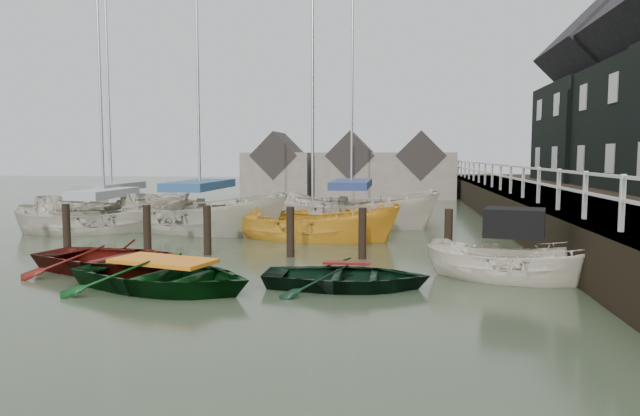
# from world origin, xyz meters

# --- Properties ---
(ground) EXTENTS (120.00, 120.00, 0.00)m
(ground) POSITION_xyz_m (0.00, 0.00, 0.00)
(ground) COLOR #2C3723
(ground) RESTS_ON ground
(pier) EXTENTS (3.04, 32.00, 2.70)m
(pier) POSITION_xyz_m (9.48, 10.00, 0.71)
(pier) COLOR black
(pier) RESTS_ON ground
(mooring_pilings) EXTENTS (13.72, 0.22, 1.80)m
(mooring_pilings) POSITION_xyz_m (-1.11, 3.00, 0.50)
(mooring_pilings) COLOR black
(mooring_pilings) RESTS_ON ground
(far_sheds) EXTENTS (14.00, 4.08, 4.39)m
(far_sheds) POSITION_xyz_m (0.83, 26.00, 1.86)
(far_sheds) COLOR #665B51
(far_sheds) RESTS_ON ground
(rowboat_red) EXTENTS (4.98, 4.05, 0.90)m
(rowboat_red) POSITION_xyz_m (-2.52, 0.32, 0.00)
(rowboat_red) COLOR #50100B
(rowboat_red) RESTS_ON ground
(rowboat_green) EXTENTS (4.83, 4.01, 0.86)m
(rowboat_green) POSITION_xyz_m (-0.72, -1.18, 0.00)
(rowboat_green) COLOR black
(rowboat_green) RESTS_ON ground
(rowboat_dkgreen) EXTENTS (3.57, 2.57, 0.73)m
(rowboat_dkgreen) POSITION_xyz_m (3.09, -0.47, 0.00)
(rowboat_dkgreen) COLOR black
(rowboat_dkgreen) RESTS_ON ground
(motorboat) EXTENTS (4.24, 2.46, 2.39)m
(motorboat) POSITION_xyz_m (6.80, 0.80, 0.11)
(motorboat) COLOR beige
(motorboat) RESTS_ON ground
(sailboat_a) EXTENTS (6.48, 4.56, 10.95)m
(sailboat_a) POSITION_xyz_m (-6.69, 7.38, 0.06)
(sailboat_a) COLOR #BBB5A0
(sailboat_a) RESTS_ON ground
(sailboat_b) EXTENTS (8.06, 5.22, 12.19)m
(sailboat_b) POSITION_xyz_m (-3.14, 7.85, 0.06)
(sailboat_b) COLOR beige
(sailboat_b) RESTS_ON ground
(sailboat_c) EXTENTS (6.41, 3.55, 10.86)m
(sailboat_c) POSITION_xyz_m (1.28, 6.58, 0.01)
(sailboat_c) COLOR gold
(sailboat_c) RESTS_ON ground
(sailboat_d) EXTENTS (7.76, 5.08, 12.39)m
(sailboat_d) POSITION_xyz_m (2.28, 10.42, 0.06)
(sailboat_d) COLOR beige
(sailboat_d) RESTS_ON ground
(sailboat_e) EXTENTS (6.77, 2.92, 11.00)m
(sailboat_e) POSITION_xyz_m (-7.59, 9.63, 0.06)
(sailboat_e) COLOR #BAB19E
(sailboat_e) RESTS_ON ground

